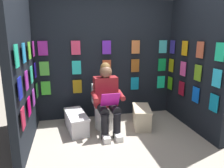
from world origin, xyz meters
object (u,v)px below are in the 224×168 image
person_reading (107,98)px  comic_longbox_near (76,122)px  comic_longbox_far (141,117)px  toilet (104,109)px

person_reading → comic_longbox_near: size_ratio=1.54×
person_reading → comic_longbox_near: person_reading is taller
person_reading → comic_longbox_far: 0.77m
toilet → comic_longbox_far: size_ratio=1.20×
comic_longbox_near → toilet: bearing=178.5°
toilet → comic_longbox_near: (0.52, 0.07, -0.17)m
toilet → person_reading: size_ratio=0.65×
toilet → person_reading: (-0.01, 0.23, 0.27)m
person_reading → comic_longbox_far: (-0.65, -0.05, -0.42)m
toilet → person_reading: bearing=89.7°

